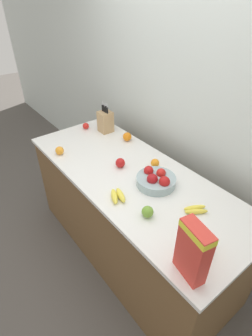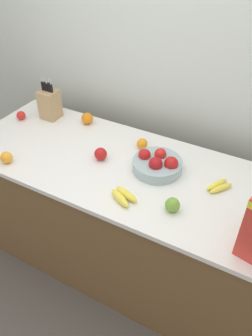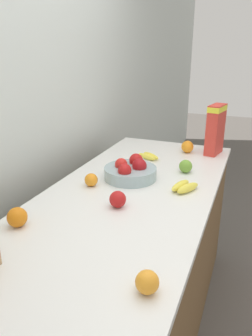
% 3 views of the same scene
% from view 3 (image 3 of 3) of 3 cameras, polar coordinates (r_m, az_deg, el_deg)
% --- Properties ---
extents(ground_plane, '(14.00, 14.00, 0.00)m').
position_cam_3_polar(ground_plane, '(2.20, -0.03, -27.12)').
color(ground_plane, '#514C47').
extents(wall_back, '(9.00, 0.06, 2.60)m').
position_cam_3_polar(wall_back, '(1.84, -18.76, 9.26)').
color(wall_back, silver).
rests_on(wall_back, ground_plane).
extents(counter, '(2.06, 0.83, 0.92)m').
position_cam_3_polar(counter, '(1.88, -0.03, -17.61)').
color(counter, brown).
rests_on(counter, ground_plane).
extents(cereal_box, '(0.19, 0.11, 0.34)m').
position_cam_3_polar(cereal_box, '(2.31, 15.33, 6.80)').
color(cereal_box, red).
rests_on(cereal_box, counter).
extents(fruit_bowl, '(0.29, 0.29, 0.12)m').
position_cam_3_polar(fruit_bowl, '(1.83, 0.81, -0.52)').
color(fruit_bowl, '#99B2B7').
rests_on(fruit_bowl, counter).
extents(banana_bunch_left, '(0.14, 0.17, 0.03)m').
position_cam_3_polar(banana_bunch_left, '(2.17, 4.01, 2.08)').
color(banana_bunch_left, yellow).
rests_on(banana_bunch_left, counter).
extents(banana_bunch_right, '(0.18, 0.14, 0.04)m').
position_cam_3_polar(banana_bunch_right, '(1.71, 10.07, -3.23)').
color(banana_bunch_right, yellow).
rests_on(banana_bunch_right, counter).
extents(apple_by_knife_block, '(0.08, 0.08, 0.08)m').
position_cam_3_polar(apple_by_knife_block, '(1.95, 10.34, 0.29)').
color(apple_by_knife_block, '#6B9E33').
rests_on(apple_by_knife_block, counter).
extents(apple_leftmost, '(0.08, 0.08, 0.08)m').
position_cam_3_polar(apple_leftmost, '(1.51, -1.45, -5.47)').
color(apple_leftmost, red).
rests_on(apple_leftmost, counter).
extents(orange_front_left, '(0.08, 0.08, 0.08)m').
position_cam_3_polar(orange_front_left, '(2.32, 10.65, 3.66)').
color(orange_front_left, orange).
rests_on(orange_front_left, counter).
extents(orange_back_center, '(0.07, 0.07, 0.07)m').
position_cam_3_polar(orange_back_center, '(1.04, 3.71, -19.21)').
color(orange_back_center, orange).
rests_on(orange_back_center, counter).
extents(orange_by_cereal, '(0.08, 0.08, 0.08)m').
position_cam_3_polar(orange_by_cereal, '(1.43, -18.42, -8.13)').
color(orange_by_cereal, orange).
rests_on(orange_by_cereal, counter).
extents(orange_near_bowl, '(0.07, 0.07, 0.07)m').
position_cam_3_polar(orange_near_bowl, '(1.75, -6.09, -2.06)').
color(orange_near_bowl, orange).
rests_on(orange_near_bowl, counter).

